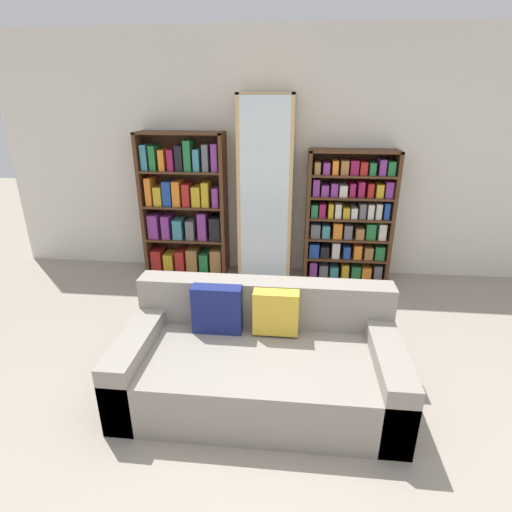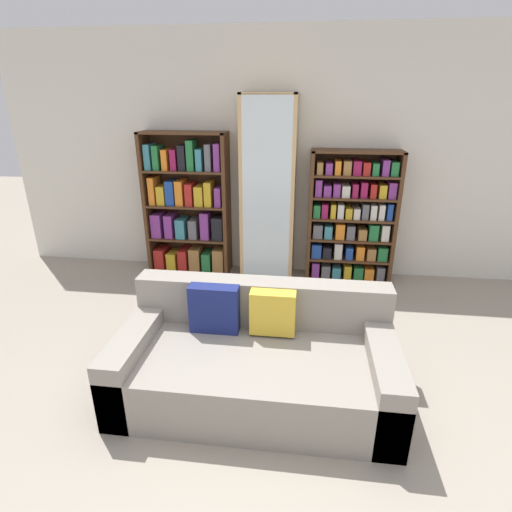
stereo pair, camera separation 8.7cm
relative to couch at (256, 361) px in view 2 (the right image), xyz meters
The scene contains 7 objects.
ground_plane 0.53m from the couch, 81.53° to the right, with size 16.00×16.00×0.00m, color gray.
wall_back 2.54m from the couch, 88.29° to the left, with size 6.62×0.06×2.70m.
couch is the anchor object (origin of this frame).
bookshelf_left 2.40m from the couch, 117.27° to the left, with size 0.98×0.32×1.65m.
display_cabinet 2.21m from the couch, 93.58° to the left, with size 0.60×0.36×2.04m.
bookshelf_right 2.28m from the couch, 68.68° to the left, with size 0.96×0.32×1.48m.
wine_bottle 1.00m from the couch, 55.32° to the left, with size 0.09×0.09×0.36m.
Camera 2 is at (0.23, -1.87, 1.99)m, focal length 28.00 mm.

